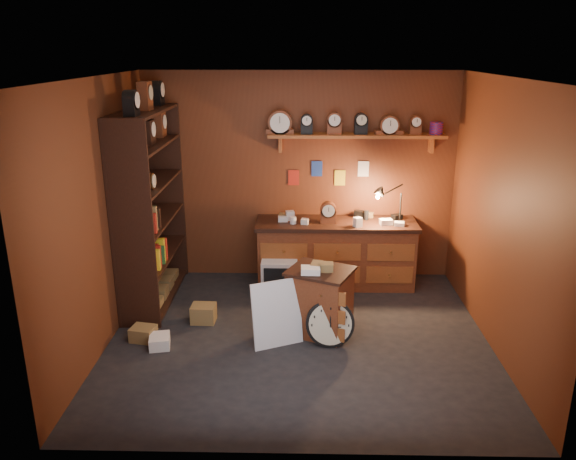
% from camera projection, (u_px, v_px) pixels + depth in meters
% --- Properties ---
extents(floor, '(4.00, 4.00, 0.00)m').
position_uv_depth(floor, '(299.00, 338.00, 6.01)').
color(floor, black).
rests_on(floor, ground).
extents(room_shell, '(4.02, 3.62, 2.71)m').
position_uv_depth(room_shell, '(304.00, 179.00, 5.58)').
color(room_shell, '#602D16').
rests_on(room_shell, ground).
extents(shelving_unit, '(0.47, 1.60, 2.58)m').
position_uv_depth(shelving_unit, '(147.00, 200.00, 6.59)').
color(shelving_unit, black).
rests_on(shelving_unit, ground).
extents(workbench, '(2.04, 0.66, 1.36)m').
position_uv_depth(workbench, '(336.00, 250.00, 7.25)').
color(workbench, brown).
rests_on(workbench, ground).
extents(low_cabinet, '(0.81, 0.76, 0.82)m').
position_uv_depth(low_cabinet, '(320.00, 299.00, 6.02)').
color(low_cabinet, brown).
rests_on(low_cabinet, ground).
extents(big_round_clock, '(0.50, 0.17, 0.51)m').
position_uv_depth(big_round_clock, '(330.00, 323.00, 5.80)').
color(big_round_clock, black).
rests_on(big_round_clock, ground).
extents(white_panel, '(0.55, 0.35, 0.71)m').
position_uv_depth(white_panel, '(277.00, 343.00, 5.90)').
color(white_panel, silver).
rests_on(white_panel, ground).
extents(mini_fridge, '(0.45, 0.47, 0.46)m').
position_uv_depth(mini_fridge, '(280.00, 275.00, 7.06)').
color(mini_fridge, silver).
rests_on(mini_fridge, ground).
extents(floor_box_a, '(0.28, 0.25, 0.15)m').
position_uv_depth(floor_box_a, '(143.00, 334.00, 5.95)').
color(floor_box_a, olive).
rests_on(floor_box_a, ground).
extents(floor_box_b, '(0.25, 0.28, 0.12)m').
position_uv_depth(floor_box_b, '(160.00, 341.00, 5.82)').
color(floor_box_b, white).
rests_on(floor_box_b, ground).
extents(floor_box_c, '(0.28, 0.23, 0.20)m').
position_uv_depth(floor_box_c, '(204.00, 313.00, 6.34)').
color(floor_box_c, olive).
rests_on(floor_box_c, ground).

